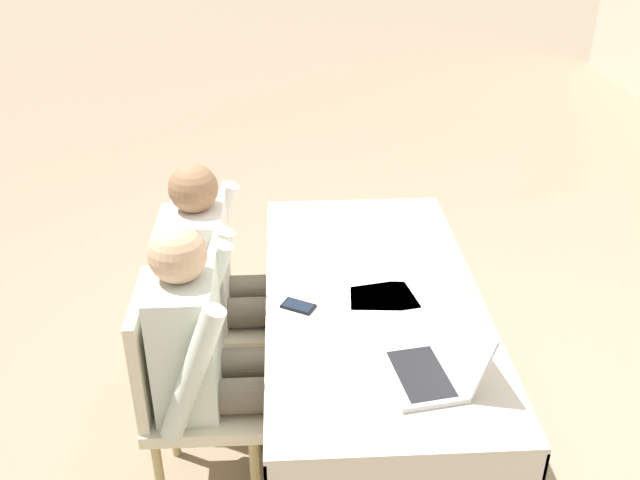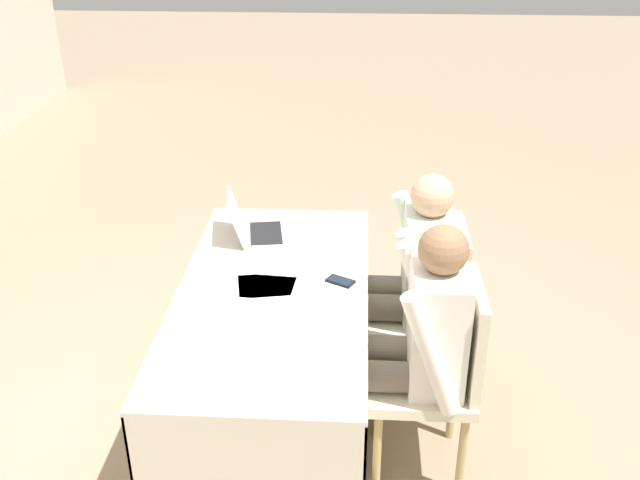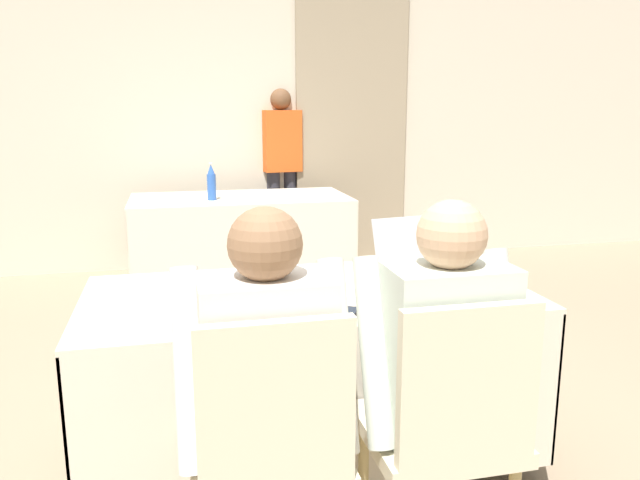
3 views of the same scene
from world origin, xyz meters
The scene contains 10 objects.
ground_plane centered at (0.00, 0.00, 0.00)m, with size 24.00×24.00×0.00m, color gray.
conference_table_near centered at (0.00, 0.00, 0.56)m, with size 1.71×0.85×0.73m.
laptop centered at (0.51, 0.14, 0.77)m, with size 0.35×0.34×0.23m.
cell_phone centered at (0.08, -0.30, 0.74)m, with size 0.12×0.14×0.01m.
paper_beside_laptop centered at (0.02, 0.06, 0.73)m, with size 0.23×0.31×0.00m.
paper_centre_table centered at (0.03, 0.01, 0.73)m, with size 0.26×0.33×0.00m.
chair_near_left centered at (-0.26, -0.73, 0.52)m, with size 0.44×0.44×0.92m.
chair_near_right centered at (0.26, -0.73, 0.52)m, with size 0.44×0.44×0.92m.
person_checkered_shirt centered at (-0.26, -0.63, 0.68)m, with size 0.50×0.52×1.18m.
person_white_shirt centered at (0.26, -0.63, 0.68)m, with size 0.50×0.52×1.18m.
Camera 2 is at (-2.71, -0.37, 2.35)m, focal length 40.00 mm.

